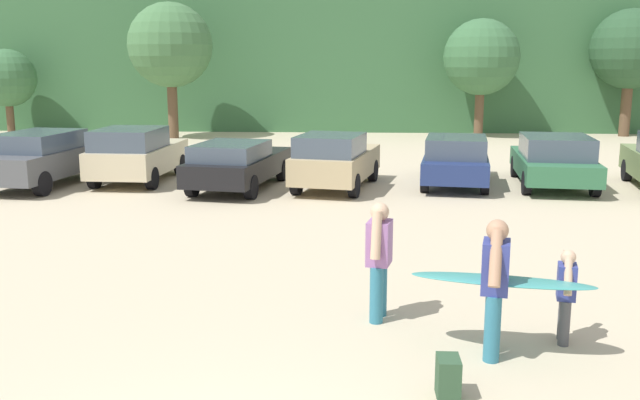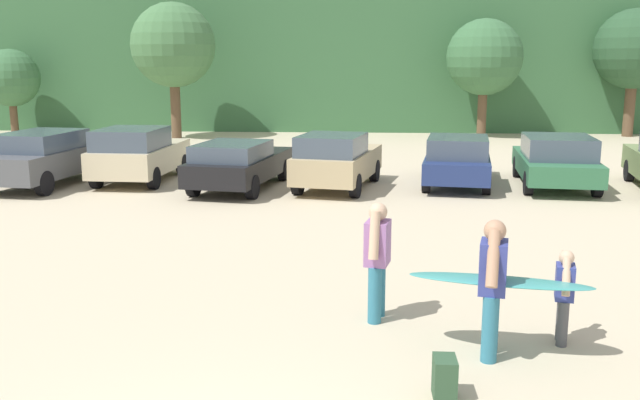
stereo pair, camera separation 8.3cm
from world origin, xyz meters
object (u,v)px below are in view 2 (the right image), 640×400
parked_car_tan (337,160)px  surfboard_teal (500,281)px  parked_car_forest_green (556,160)px  parked_car_navy (458,160)px  parked_car_dark_gray (45,157)px  person_child (564,291)px  parked_car_champagne (138,154)px  parked_car_black (239,163)px  backpack_dropped (445,378)px  person_companion (377,254)px  person_adult (493,281)px

parked_car_tan → surfboard_teal: size_ratio=1.87×
parked_car_tan → parked_car_forest_green: parked_car_tan is taller
parked_car_forest_green → surfboard_teal: 12.25m
parked_car_tan → parked_car_navy: (3.42, 0.79, -0.07)m
parked_car_dark_gray → person_child: parked_car_dark_gray is taller
parked_car_champagne → person_child: bearing=-139.1°
parked_car_black → backpack_dropped: bearing=-150.7°
person_companion → parked_car_navy: bearing=-90.7°
parked_car_forest_green → parked_car_tan: bearing=102.5°
parked_car_dark_gray → parked_car_forest_green: bearing=-80.2°
parked_car_champagne → person_adult: person_adult is taller
parked_car_dark_gray → parked_car_navy: size_ratio=0.99×
person_child → parked_car_tan: bearing=-60.6°
surfboard_teal → parked_car_dark_gray: bearing=-34.0°
parked_car_champagne → person_child: (9.06, -11.48, -0.15)m
parked_car_dark_gray → person_child: size_ratio=3.78×
person_child → parked_car_dark_gray: bearing=-30.3°
person_adult → person_companion: size_ratio=1.03×
parked_car_dark_gray → person_adult: 15.37m
parked_car_dark_gray → person_companion: person_companion is taller
parked_car_dark_gray → parked_car_tan: size_ratio=1.08×
parked_car_dark_gray → parked_car_champagne: 2.59m
person_child → backpack_dropped: person_child is taller
surfboard_teal → person_child: bearing=-146.5°
parked_car_champagne → parked_car_black: (3.14, -1.01, -0.11)m
parked_car_dark_gray → surfboard_teal: bearing=-128.6°
person_companion → parked_car_champagne: bearing=-45.4°
parked_car_champagne → person_child: size_ratio=3.38×
parked_car_navy → person_companion: (-2.53, -10.76, 0.19)m
parked_car_forest_green → person_adult: bearing=168.3°
person_adult → surfboard_teal: bearing=-117.1°
person_companion → backpack_dropped: 2.47m
person_adult → surfboard_teal: size_ratio=0.75×
parked_car_navy → parked_car_champagne: bearing=98.3°
parked_car_dark_gray → parked_car_black: 5.62m
person_companion → backpack_dropped: (0.67, -2.27, -0.71)m
parked_car_black → person_child: parked_car_black is taller
parked_car_tan → surfboard_teal: bearing=-156.0°
person_child → surfboard_teal: person_child is taller
parked_car_champagne → parked_car_tan: (5.84, -0.81, -0.03)m
parked_car_black → parked_car_forest_green: bearing=-74.8°
person_companion → parked_car_forest_green: bearing=-103.7°
parked_car_forest_green → backpack_dropped: bearing=167.1°
parked_car_forest_green → person_adult: (-3.91, -11.79, 0.20)m
parked_car_black → person_adult: size_ratio=2.75×
surfboard_teal → parked_car_tan: bearing=-65.9°
parked_car_forest_green → parked_car_champagne: bearing=95.8°
person_companion → surfboard_teal: bearing=156.9°
parked_car_tan → backpack_dropped: 12.36m
parked_car_dark_gray → surfboard_teal: 15.35m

